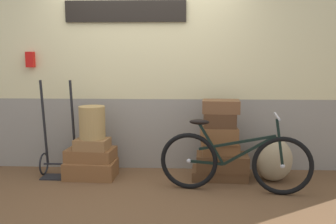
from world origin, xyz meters
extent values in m
cube|color=brown|center=(0.00, 0.00, -0.03)|extent=(9.02, 5.20, 0.06)
cube|color=gray|center=(0.00, 0.85, 0.47)|extent=(7.02, 0.20, 0.94)
cube|color=beige|center=(0.00, 0.85, 1.84)|extent=(7.02, 0.20, 1.80)
cube|color=black|center=(-0.27, 0.73, 2.06)|extent=(1.54, 0.04, 0.27)
cube|color=red|center=(-1.52, 0.71, 1.45)|extent=(0.10, 0.08, 0.20)
cube|color=brown|center=(-0.67, 0.34, 0.10)|extent=(0.63, 0.43, 0.21)
cube|color=brown|center=(-0.68, 0.38, 0.28)|extent=(0.61, 0.44, 0.15)
cube|color=olive|center=(-0.64, 0.33, 0.43)|extent=(0.43, 0.34, 0.13)
cube|color=brown|center=(0.92, 0.38, 0.06)|extent=(0.68, 0.43, 0.12)
cube|color=brown|center=(0.95, 0.35, 0.22)|extent=(0.64, 0.39, 0.20)
cube|color=brown|center=(0.92, 0.36, 0.38)|extent=(0.46, 0.30, 0.14)
cube|color=brown|center=(0.90, 0.34, 0.55)|extent=(0.44, 0.31, 0.20)
cube|color=#4C2D19|center=(0.91, 0.33, 0.73)|extent=(0.38, 0.22, 0.18)
cube|color=brown|center=(0.92, 0.37, 0.90)|extent=(0.46, 0.32, 0.15)
cylinder|color=#A8844C|center=(-0.64, 0.35, 0.69)|extent=(0.32, 0.32, 0.40)
torus|color=black|center=(-1.30, 0.42, 0.14)|extent=(0.02, 0.28, 0.28)
torus|color=black|center=(-0.87, 0.42, 0.14)|extent=(0.02, 0.28, 0.28)
cylinder|color=black|center=(-1.08, 0.42, 0.14)|extent=(0.43, 0.02, 0.02)
cylinder|color=black|center=(-1.27, 0.42, 0.68)|extent=(0.03, 0.13, 1.06)
cylinder|color=black|center=(-0.90, 0.42, 0.68)|extent=(0.03, 0.13, 1.06)
cube|color=black|center=(-1.08, 0.31, 0.01)|extent=(0.39, 0.22, 0.02)
ellipsoid|color=#9E8966|center=(1.56, 0.31, 0.26)|extent=(0.44, 0.37, 0.52)
torus|color=black|center=(0.54, 0.00, 0.32)|extent=(0.65, 0.15, 0.65)
sphere|color=#B2B2B7|center=(0.54, 0.00, 0.32)|extent=(0.05, 0.05, 0.05)
torus|color=black|center=(1.54, -0.14, 0.32)|extent=(0.65, 0.15, 0.65)
sphere|color=#B2B2B7|center=(1.54, -0.14, 0.32)|extent=(0.05, 0.05, 0.05)
cube|color=black|center=(1.19, -0.09, 0.48)|extent=(0.56, 0.11, 0.37)
cube|color=black|center=(0.78, -0.03, 0.53)|extent=(0.30, 0.07, 0.46)
cube|color=black|center=(0.73, -0.02, 0.31)|extent=(0.39, 0.08, 0.04)
cube|color=black|center=(1.05, -0.07, 0.56)|extent=(0.82, 0.15, 0.21)
cube|color=black|center=(1.50, -0.14, 0.58)|extent=(0.11, 0.04, 0.52)
ellipsoid|color=black|center=(0.65, -0.01, 0.77)|extent=(0.23, 0.12, 0.06)
cylinder|color=#A5A5AD|center=(1.46, -0.13, 0.86)|extent=(0.09, 0.46, 0.02)
camera|label=1|loc=(0.47, -3.90, 1.46)|focal=38.22mm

